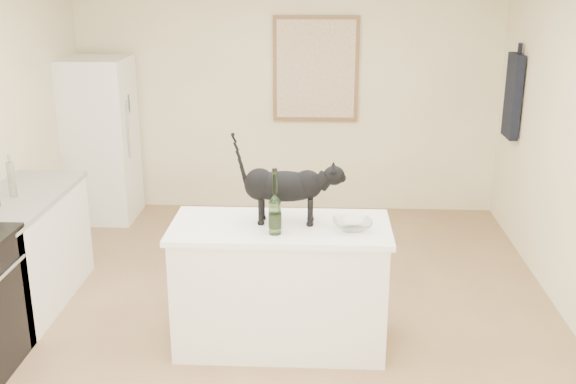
{
  "coord_description": "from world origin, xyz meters",
  "views": [
    {
      "loc": [
        0.37,
        -4.6,
        2.57
      ],
      "look_at": [
        0.15,
        -0.15,
        1.12
      ],
      "focal_mm": 43.16,
      "sensor_mm": 36.0,
      "label": 1
    }
  ],
  "objects_px": {
    "fridge": "(100,140)",
    "glass_bowl": "(352,225)",
    "wine_bottle": "(275,206)",
    "black_cat": "(284,190)"
  },
  "relations": [
    {
      "from": "black_cat",
      "to": "wine_bottle",
      "type": "relative_size",
      "value": 1.7
    },
    {
      "from": "fridge",
      "to": "black_cat",
      "type": "height_order",
      "value": "fridge"
    },
    {
      "from": "black_cat",
      "to": "glass_bowl",
      "type": "height_order",
      "value": "black_cat"
    },
    {
      "from": "black_cat",
      "to": "glass_bowl",
      "type": "distance_m",
      "value": 0.51
    },
    {
      "from": "fridge",
      "to": "wine_bottle",
      "type": "bearing_deg",
      "value": -53.28
    },
    {
      "from": "wine_bottle",
      "to": "black_cat",
      "type": "bearing_deg",
      "value": 76.87
    },
    {
      "from": "fridge",
      "to": "glass_bowl",
      "type": "bearing_deg",
      "value": -45.79
    },
    {
      "from": "glass_bowl",
      "to": "fridge",
      "type": "bearing_deg",
      "value": 134.21
    },
    {
      "from": "wine_bottle",
      "to": "glass_bowl",
      "type": "distance_m",
      "value": 0.55
    },
    {
      "from": "fridge",
      "to": "wine_bottle",
      "type": "xyz_separation_m",
      "value": [
        2.03,
        -2.72,
        0.25
      ]
    }
  ]
}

